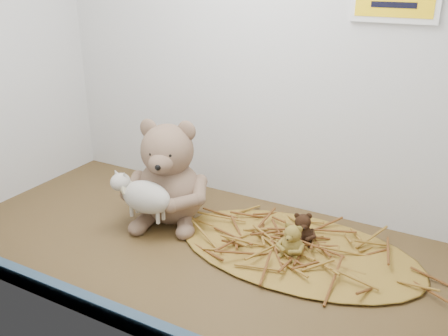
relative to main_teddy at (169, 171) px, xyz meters
The scene contains 7 objects.
alcove_shell 35.16cm from the main_teddy, ahead, with size 120.40×60.20×90.40cm.
front_rail 41.84cm from the main_teddy, 68.97° to the right, with size 119.28×2.20×3.60cm, color #324D61.
straw_bed 35.89cm from the main_teddy, ahead, with size 56.49×32.80×1.09cm, color brown.
main_teddy is the anchor object (origin of this frame).
toy_lamb 9.78cm from the main_teddy, 90.00° to the right, with size 16.48×10.05×10.65cm, color beige, non-canonical shape.
mini_teddy_tan 34.76cm from the main_teddy, ahead, with size 6.10×6.44×7.56cm, color olive, non-canonical shape.
mini_teddy_brown 34.80cm from the main_teddy, ahead, with size 6.01×6.34×7.45cm, color black, non-canonical shape.
Camera 1 is at (51.74, -82.66, 59.74)cm, focal length 40.00 mm.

